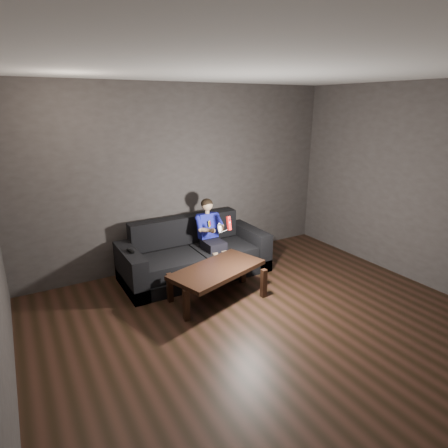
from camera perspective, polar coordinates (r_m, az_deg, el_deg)
floor at (r=4.22m, az=9.25°, el=-17.15°), size 5.00×5.00×0.00m
back_wall at (r=5.70m, az=-6.16°, el=7.11°), size 5.00×0.04×2.70m
right_wall at (r=5.54m, az=30.58°, el=4.41°), size 0.04×5.00×2.70m
ceiling at (r=3.48m, az=11.62°, el=22.43°), size 5.00×5.00×0.02m
sofa at (r=5.48m, az=-4.53°, el=-5.14°), size 2.10×0.91×0.81m
child at (r=5.39m, az=-2.06°, el=-0.91°), size 0.41×0.50×1.00m
wii_remote_red at (r=5.04m, az=0.75°, el=0.13°), size 0.06×0.08×0.19m
nunchuk_white at (r=4.99m, az=-0.70°, el=-0.58°), size 0.07×0.09×0.14m
wii_remote_black at (r=4.99m, az=-14.09°, el=-4.02°), size 0.06×0.16×0.03m
coffee_table at (r=4.75m, az=-1.03°, el=-7.32°), size 1.33×0.94×0.44m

